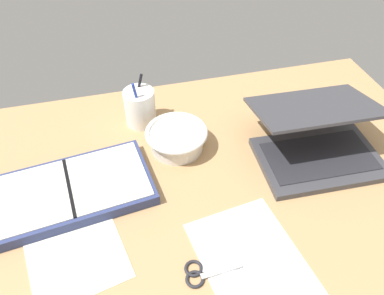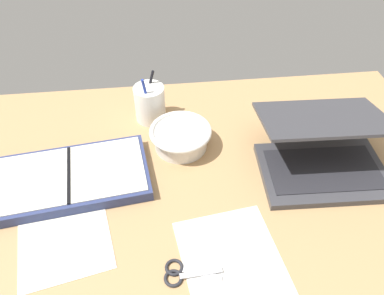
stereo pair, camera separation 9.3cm
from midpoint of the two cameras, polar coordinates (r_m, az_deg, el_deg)
The scene contains 8 objects.
desk_top at distance 91.59cm, azimuth -1.15°, elevation -8.59°, with size 140.00×100.00×2.00cm, color tan.
laptop at distance 101.95cm, azimuth 16.10°, elevation 0.90°, with size 32.76×30.24×14.93cm.
bowl at distance 101.25cm, azimuth -4.99°, elevation 1.33°, with size 16.86×16.86×6.11cm.
pen_cup at distance 109.62cm, azimuth -10.36°, elevation 5.95°, with size 8.85×8.85×15.17cm.
planner at distance 96.71cm, azimuth -20.71°, elevation -6.37°, with size 40.86×25.66×3.34cm.
scissors at distance 80.29cm, azimuth -2.20°, elevation -18.79°, with size 12.07×6.24×0.80cm.
paper_sheet_front at distance 82.46cm, azimuth 5.69°, elevation -16.69°, with size 20.52×26.41×0.16cm, color white.
paper_sheet_beside_planner at distance 88.25cm, azimuth -20.47°, elevation -14.66°, with size 19.51×22.85×0.16cm, color silver.
Camera 1 is at (-16.61, -53.65, 73.63)cm, focal length 35.00 mm.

